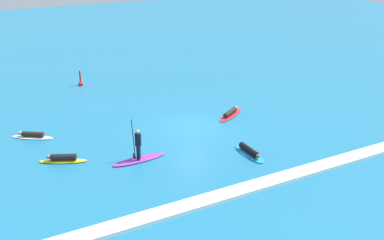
% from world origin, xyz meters
% --- Properties ---
extents(ground_plane, '(120.00, 120.00, 0.00)m').
position_xyz_m(ground_plane, '(0.00, 0.00, 0.00)').
color(ground_plane, '#1E6B93').
rests_on(ground_plane, ground).
extents(surfer_on_red_board, '(2.87, 2.14, 0.42)m').
position_xyz_m(surfer_on_red_board, '(3.27, 0.58, 0.15)').
color(surfer_on_red_board, red).
rests_on(surfer_on_red_board, ground_plane).
extents(surfer_on_yellow_board, '(2.53, 1.60, 0.46)m').
position_xyz_m(surfer_on_yellow_board, '(-8.32, -0.91, 0.18)').
color(surfer_on_yellow_board, yellow).
rests_on(surfer_on_yellow_board, ground_plane).
extents(surfer_on_purple_board, '(3.06, 0.85, 2.27)m').
position_xyz_m(surfer_on_purple_board, '(-4.69, -2.67, 0.41)').
color(surfer_on_purple_board, purple).
rests_on(surfer_on_purple_board, ground_plane).
extents(surfer_on_blue_board, '(0.87, 2.59, 0.42)m').
position_xyz_m(surfer_on_blue_board, '(0.94, -4.90, 0.15)').
color(surfer_on_blue_board, '#1E8CD1').
rests_on(surfer_on_blue_board, ground_plane).
extents(surfer_on_white_board, '(2.44, 1.97, 0.39)m').
position_xyz_m(surfer_on_white_board, '(-9.16, 3.13, 0.15)').
color(surfer_on_white_board, white).
rests_on(surfer_on_white_board, ground_plane).
extents(marker_buoy, '(0.41, 0.41, 1.31)m').
position_xyz_m(marker_buoy, '(-3.71, 12.10, 0.23)').
color(marker_buoy, red).
rests_on(marker_buoy, ground_plane).
extents(wave_crest, '(21.98, 0.90, 0.18)m').
position_xyz_m(wave_crest, '(0.00, -8.01, 0.09)').
color(wave_crest, white).
rests_on(wave_crest, ground_plane).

